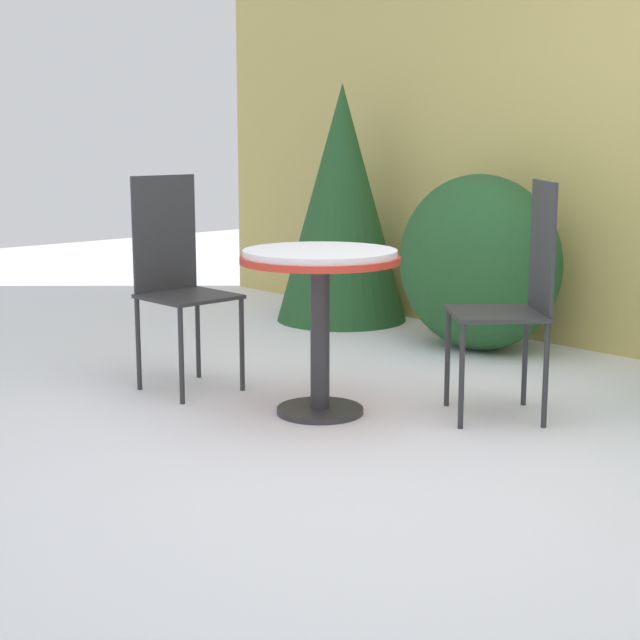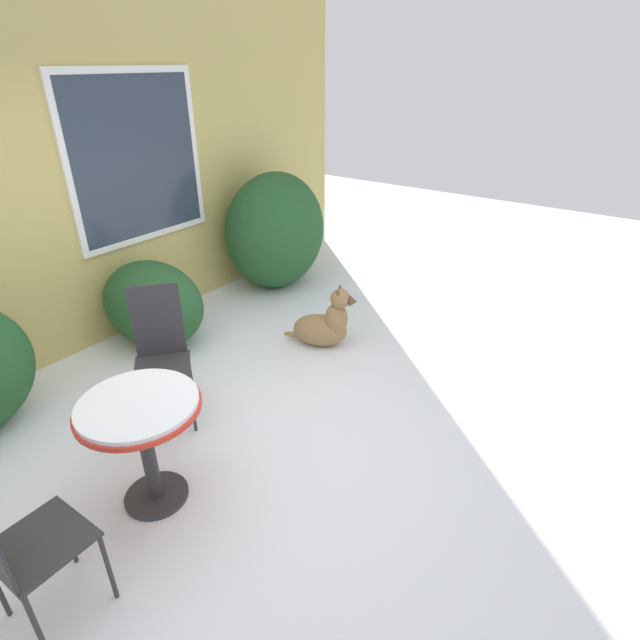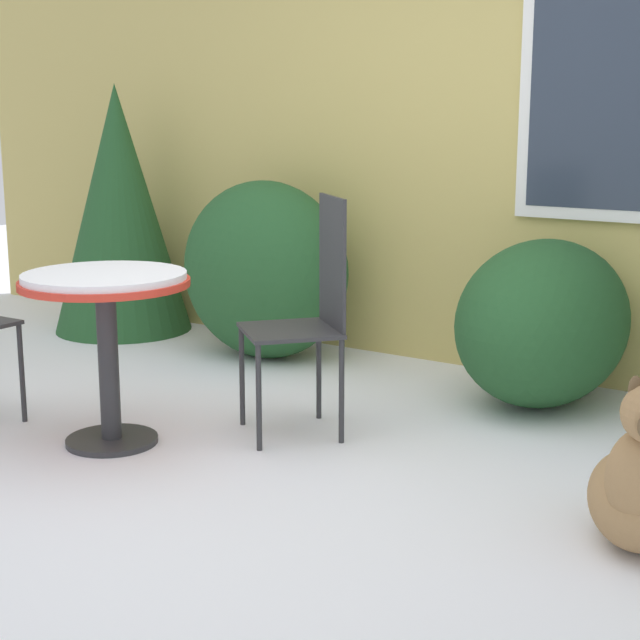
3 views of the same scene
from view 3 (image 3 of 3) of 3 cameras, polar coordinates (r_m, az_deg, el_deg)
ground_plane at (r=3.77m, az=-5.22°, el=-9.80°), size 16.00×16.00×0.00m
house_wall at (r=5.36m, az=10.51°, el=14.83°), size 8.00×0.10×3.36m
shrub_left at (r=5.62m, az=-3.23°, el=2.92°), size 1.04×0.74×1.02m
shrub_middle at (r=4.84m, az=12.85°, el=-0.16°), size 0.78×1.09×0.81m
evergreen_bush at (r=6.43m, az=-11.59°, el=6.33°), size 0.88×0.88×1.57m
patio_table at (r=4.19m, az=-12.35°, el=0.69°), size 0.71×0.71×0.74m
patio_chair_near_table at (r=4.25m, az=-0.65°, el=0.69°), size 0.56×0.56×1.05m
dog at (r=3.36m, az=18.13°, el=-9.20°), size 0.49×0.69×0.62m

